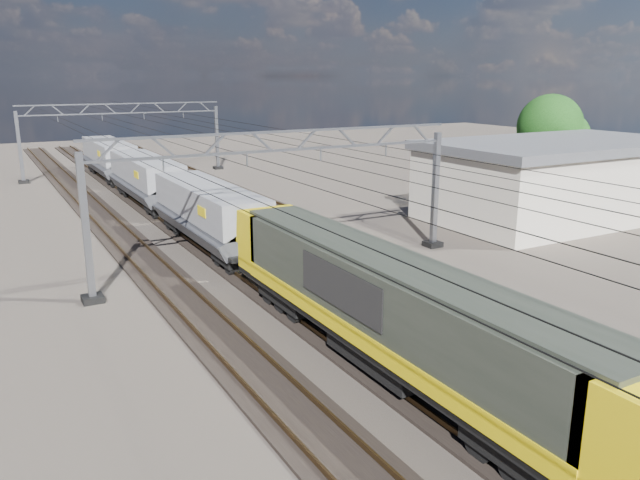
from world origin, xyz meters
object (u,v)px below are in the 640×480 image
catenary_gantry_far (125,136)px  hopper_wagon_lead (209,211)px  locomotive (390,307)px  tree_far (554,129)px  hopper_wagon_mid (146,177)px  hopper_wagon_third (109,156)px  catenary_gantry_mid (285,195)px  industrial_shed (558,179)px

catenary_gantry_far → hopper_wagon_lead: bearing=-93.8°
locomotive → tree_far: size_ratio=2.57×
hopper_wagon_mid → hopper_wagon_third: size_ratio=1.00×
catenary_gantry_mid → catenary_gantry_far: same height
hopper_wagon_lead → industrial_shed: industrial_shed is taller
catenary_gantry_mid → catenary_gantry_far: 36.00m
catenary_gantry_mid → locomotive: bearing=-99.6°
catenary_gantry_far → tree_far: size_ratio=2.42×
hopper_wagon_lead → hopper_wagon_third: same height
catenary_gantry_mid → tree_far: 31.89m
locomotive → industrial_shed: 27.71m
catenary_gantry_mid → tree_far: bearing=17.9°
tree_far → industrial_shed: bearing=-136.9°
locomotive → hopper_wagon_lead: (-0.00, 17.70, -0.09)m
catenary_gantry_mid → catenary_gantry_far: bearing=90.0°
catenary_gantry_mid → hopper_wagon_third: size_ratio=1.53×
catenary_gantry_mid → catenary_gantry_far: (0.00, 36.00, 0.00)m
catenary_gantry_mid → tree_far: size_ratio=2.42×
industrial_shed → tree_far: tree_far is taller
hopper_wagon_third → tree_far: 40.65m
catenary_gantry_mid → hopper_wagon_lead: catenary_gantry_mid is taller
catenary_gantry_far → hopper_wagon_third: 3.14m
catenary_gantry_mid → industrial_shed: (22.00, 2.00, -1.18)m
catenary_gantry_far → hopper_wagon_mid: bearing=-97.2°
catenary_gantry_mid → locomotive: 12.11m
hopper_wagon_lead → industrial_shed: (24.00, -3.86, 0.49)m
hopper_wagon_mid → locomotive: bearing=-90.0°
hopper_wagon_lead → hopper_wagon_mid: size_ratio=1.00×
hopper_wagon_lead → hopper_wagon_mid: same height
hopper_wagon_lead → hopper_wagon_third: bearing=90.0°
locomotive → hopper_wagon_mid: bearing=90.0°
catenary_gantry_mid → hopper_wagon_third: 34.36m
hopper_wagon_mid → hopper_wagon_lead: bearing=-90.0°
hopper_wagon_lead → hopper_wagon_mid: bearing=90.0°
catenary_gantry_mid → industrial_shed: bearing=5.2°
catenary_gantry_mid → hopper_wagon_lead: bearing=108.8°
locomotive → industrial_shed: size_ratio=1.13×
catenary_gantry_mid → tree_far: (30.32, 9.79, 1.33)m
locomotive → hopper_wagon_third: 46.10m
catenary_gantry_mid → hopper_wagon_mid: catenary_gantry_mid is taller
locomotive → hopper_wagon_lead: size_ratio=1.62×
hopper_wagon_lead → tree_far: tree_far is taller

